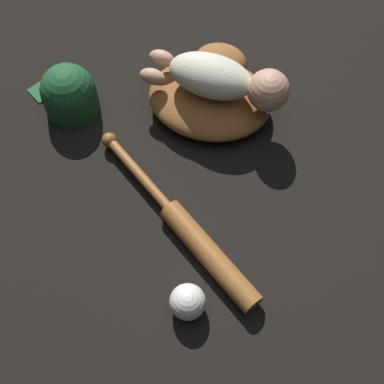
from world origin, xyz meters
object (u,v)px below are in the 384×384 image
at_px(baby_figure, 224,79).
at_px(baseball, 188,302).
at_px(baseball_bat, 194,236).
at_px(baseball_cap, 69,94).
at_px(baseball_glove, 212,92).

distance_m(baby_figure, baseball, 0.52).
xyz_separation_m(baseball_bat, baseball_cap, (-0.34, 0.34, 0.03)).
distance_m(baseball_bat, baseball_cap, 0.49).
relative_size(baseball_glove, baseball, 4.49).
xyz_separation_m(baseball, baseball_cap, (-0.34, 0.50, 0.02)).
xyz_separation_m(baseball_glove, baby_figure, (0.03, -0.03, 0.09)).
height_order(baseball_bat, baseball, baseball).
relative_size(baseball_glove, baseball_bat, 0.83).
relative_size(baby_figure, baseball_cap, 1.82).
height_order(baseball, baseball_cap, baseball_cap).
distance_m(baseball_glove, baseball_cap, 0.36).
xyz_separation_m(baby_figure, baseball_bat, (-0.04, -0.36, -0.10)).
distance_m(baseball, baseball_cap, 0.60).
relative_size(baseball_glove, baseball_cap, 1.73).
bearing_deg(baseball_cap, baseball, -55.38).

